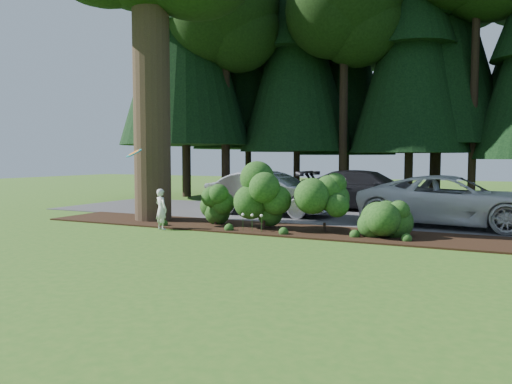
{
  "coord_description": "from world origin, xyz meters",
  "views": [
    {
      "loc": [
        6.03,
        -10.49,
        2.2
      ],
      "look_at": [
        0.46,
        1.07,
        1.3
      ],
      "focal_mm": 35.0,
      "sensor_mm": 36.0,
      "label": 1
    }
  ],
  "objects_px": {
    "car_silver_wagon": "(271,193)",
    "car_dark_suv": "(368,190)",
    "frisbee": "(134,153)",
    "child": "(161,209)",
    "car_white_suv": "(453,201)"
  },
  "relations": [
    {
      "from": "car_silver_wagon",
      "to": "car_dark_suv",
      "type": "bearing_deg",
      "value": -39.99
    },
    {
      "from": "frisbee",
      "to": "child",
      "type": "bearing_deg",
      "value": -11.19
    },
    {
      "from": "car_dark_suv",
      "to": "frisbee",
      "type": "relative_size",
      "value": 9.69
    },
    {
      "from": "car_white_suv",
      "to": "child",
      "type": "xyz_separation_m",
      "value": [
        -7.91,
        -4.46,
        -0.2
      ]
    },
    {
      "from": "child",
      "to": "frisbee",
      "type": "xyz_separation_m",
      "value": [
        -1.2,
        0.24,
        1.71
      ]
    },
    {
      "from": "car_silver_wagon",
      "to": "car_dark_suv",
      "type": "xyz_separation_m",
      "value": [
        2.91,
        3.21,
        0.0
      ]
    },
    {
      "from": "car_silver_wagon",
      "to": "frisbee",
      "type": "relative_size",
      "value": 8.49
    },
    {
      "from": "car_silver_wagon",
      "to": "frisbee",
      "type": "xyz_separation_m",
      "value": [
        -2.7,
        -4.55,
        1.49
      ]
    },
    {
      "from": "car_silver_wagon",
      "to": "car_white_suv",
      "type": "height_order",
      "value": "car_silver_wagon"
    },
    {
      "from": "car_dark_suv",
      "to": "child",
      "type": "distance_m",
      "value": 9.14
    },
    {
      "from": "car_white_suv",
      "to": "car_dark_suv",
      "type": "relative_size",
      "value": 1.02
    },
    {
      "from": "child",
      "to": "frisbee",
      "type": "bearing_deg",
      "value": 7.52
    },
    {
      "from": "car_dark_suv",
      "to": "frisbee",
      "type": "height_order",
      "value": "frisbee"
    },
    {
      "from": "car_silver_wagon",
      "to": "car_dark_suv",
      "type": "height_order",
      "value": "car_dark_suv"
    },
    {
      "from": "car_silver_wagon",
      "to": "child",
      "type": "relative_size",
      "value": 3.96
    }
  ]
}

